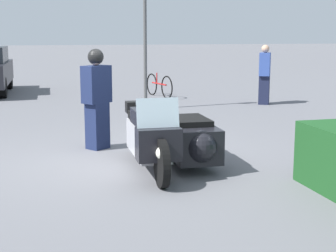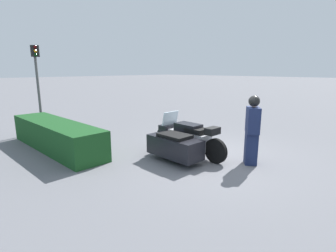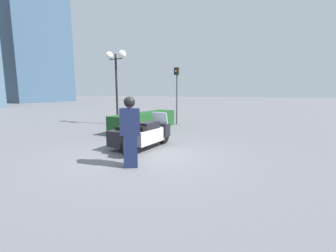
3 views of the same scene
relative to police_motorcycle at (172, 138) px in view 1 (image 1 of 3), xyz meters
name	(u,v)px [view 1 (image 1 of 3)]	position (x,y,z in m)	size (l,w,h in m)	color
ground_plane	(123,158)	(-0.82, -0.60, -0.47)	(160.00, 160.00, 0.00)	slate
police_motorcycle	(172,138)	(0.00, 0.00, 0.00)	(2.53, 1.32, 1.16)	black
officer_rider	(97,97)	(-1.64, -0.91, 0.45)	(0.51, 0.55, 1.74)	#192347
traffic_light_far	(145,18)	(-6.00, 0.89, 1.92)	(0.22, 0.28, 3.66)	#4C4C4C
pedestrian_bystander	(265,75)	(-6.17, 4.37, 0.37)	(0.55, 0.48, 1.68)	#191E38
bicycle_parked	(159,86)	(-8.66, 1.90, -0.12)	(1.74, 0.45, 0.77)	black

